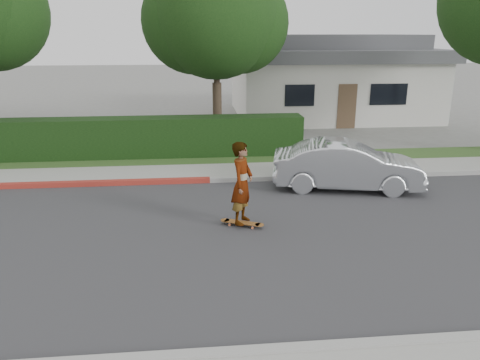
# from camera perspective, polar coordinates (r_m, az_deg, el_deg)

# --- Properties ---
(ground) EXTENTS (120.00, 120.00, 0.00)m
(ground) POSITION_cam_1_polar(r_m,az_deg,el_deg) (10.58, -8.34, -7.23)
(ground) COLOR slate
(ground) RESTS_ON ground
(road) EXTENTS (60.00, 8.00, 0.01)m
(road) POSITION_cam_1_polar(r_m,az_deg,el_deg) (10.57, -8.34, -7.20)
(road) COLOR #2D2D30
(road) RESTS_ON ground
(curb_near) EXTENTS (60.00, 0.20, 0.15)m
(curb_near) POSITION_cam_1_polar(r_m,az_deg,el_deg) (7.02, -9.83, -20.76)
(curb_near) COLOR #9E9E99
(curb_near) RESTS_ON ground
(curb_far) EXTENTS (60.00, 0.20, 0.15)m
(curb_far) POSITION_cam_1_polar(r_m,az_deg,el_deg) (14.38, -7.68, -0.12)
(curb_far) COLOR #9E9E99
(curb_far) RESTS_ON ground
(curb_red_section) EXTENTS (12.00, 0.21, 0.15)m
(curb_red_section) POSITION_cam_1_polar(r_m,az_deg,el_deg) (15.41, -26.58, -0.65)
(curb_red_section) COLOR maroon
(curb_red_section) RESTS_ON ground
(sidewalk_far) EXTENTS (60.00, 1.60, 0.12)m
(sidewalk_far) POSITION_cam_1_polar(r_m,az_deg,el_deg) (15.24, -7.58, 0.85)
(sidewalk_far) COLOR gray
(sidewalk_far) RESTS_ON ground
(planting_strip) EXTENTS (60.00, 1.60, 0.10)m
(planting_strip) POSITION_cam_1_polar(r_m,az_deg,el_deg) (16.78, -7.42, 2.38)
(planting_strip) COLOR #2D4C1E
(planting_strip) RESTS_ON ground
(hedge) EXTENTS (15.00, 1.00, 1.50)m
(hedge) POSITION_cam_1_polar(r_m,az_deg,el_deg) (17.56, -17.32, 4.75)
(hedge) COLOR black
(hedge) RESTS_ON ground
(tree_center) EXTENTS (5.66, 4.84, 7.44)m
(tree_center) POSITION_cam_1_polar(r_m,az_deg,el_deg) (18.82, -3.03, 19.06)
(tree_center) COLOR #33261C
(tree_center) RESTS_ON ground
(house) EXTENTS (10.60, 8.60, 4.30)m
(house) POSITION_cam_1_polar(r_m,az_deg,el_deg) (26.75, 10.76, 12.30)
(house) COLOR beige
(house) RESTS_ON ground
(skateboard) EXTENTS (1.06, 0.64, 0.10)m
(skateboard) POSITION_cam_1_polar(r_m,az_deg,el_deg) (11.12, 0.25, -5.23)
(skateboard) COLOR #E26E3E
(skateboard) RESTS_ON ground
(skateboarder) EXTENTS (0.74, 0.84, 1.94)m
(skateboarder) POSITION_cam_1_polar(r_m,az_deg,el_deg) (10.78, 0.26, -0.39)
(skateboarder) COLOR white
(skateboarder) RESTS_ON skateboard
(car_silver) EXTENTS (4.48, 2.32, 1.41)m
(car_silver) POSITION_cam_1_polar(r_m,az_deg,el_deg) (13.96, 12.91, 1.73)
(car_silver) COLOR silver
(car_silver) RESTS_ON ground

